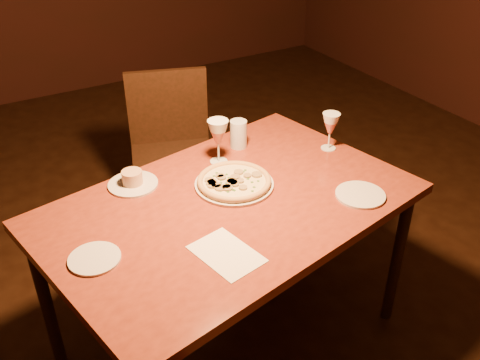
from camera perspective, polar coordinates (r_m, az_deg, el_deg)
dining_table at (r=2.11m, az=-1.13°, el=-3.86°), size 1.57×1.17×0.76m
chair_far at (r=2.98m, az=-7.26°, el=3.46°), size 0.56×0.56×0.92m
pizza_plate at (r=2.16m, az=-0.62°, el=-0.18°), size 0.32×0.32×0.04m
ramekin_saucer at (r=2.21m, az=-11.38°, el=-0.07°), size 0.20×0.20×0.06m
wine_glass_far at (r=2.29m, az=-2.33°, el=4.11°), size 0.09×0.09×0.20m
wine_glass_right at (r=2.44m, az=9.57°, el=5.14°), size 0.08×0.08×0.17m
water_tumbler at (r=2.43m, az=-0.16°, el=4.93°), size 0.08×0.08×0.13m
side_plate_left at (r=1.87m, az=-15.26°, el=-8.08°), size 0.18×0.18×0.01m
side_plate_near at (r=2.16m, az=12.71°, el=-1.55°), size 0.20×0.20×0.01m
menu_card at (r=1.83m, az=-1.46°, el=-7.87°), size 0.21×0.27×0.00m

